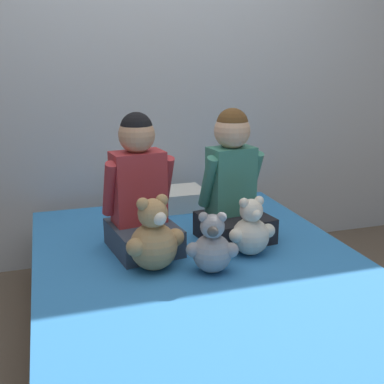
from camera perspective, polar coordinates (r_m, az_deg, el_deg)
The scene contains 9 objects.
ground_plane at distance 2.34m, azimuth 1.54°, elevation -17.74°, with size 14.00×14.00×0.00m, color brown.
wall_behind_bed at distance 3.04m, azimuth -5.48°, elevation 15.12°, with size 8.00×0.06×2.50m.
bed at distance 2.23m, azimuth 1.58°, elevation -13.45°, with size 1.47×1.99×0.41m.
child_on_left at distance 2.24m, azimuth -6.20°, elevation -0.16°, with size 0.35×0.38×0.64m.
child_on_right at distance 2.36m, azimuth 4.84°, elevation 1.00°, with size 0.36×0.34×0.65m.
teddy_bear_held_by_left_child at distance 2.06m, azimuth -4.57°, elevation -5.57°, with size 0.27×0.21×0.33m.
teddy_bear_held_by_right_child at distance 2.22m, azimuth 6.98°, elevation -4.55°, with size 0.23×0.17×0.28m.
teddy_bear_between_children at distance 2.04m, azimuth 2.41°, elevation -6.54°, with size 0.22×0.17×0.27m.
pillow_at_headboard at distance 2.86m, azimuth -3.76°, elevation -0.97°, with size 0.52×0.27×0.11m.
Camera 1 is at (-0.63, -1.83, 1.30)m, focal length 45.00 mm.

